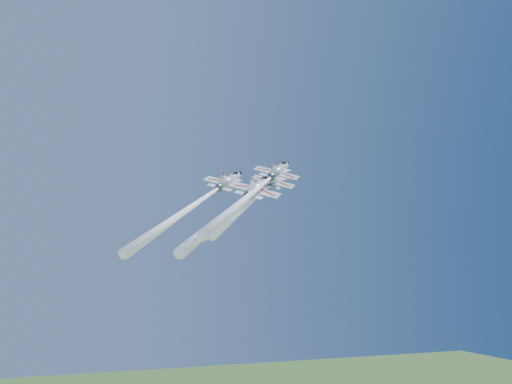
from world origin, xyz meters
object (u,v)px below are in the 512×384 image
object	(u,v)px
jet_slot	(237,205)
jet_lead	(257,195)
jet_left	(199,201)
jet_right	(257,189)

from	to	relation	value
jet_slot	jet_lead	bearing A→B (deg)	88.39
jet_lead	jet_left	size ratio (longest dim) A/B	0.92
jet_lead	jet_right	xyz separation A→B (m)	(-3.28, -8.66, -0.12)
jet_right	jet_slot	distance (m)	7.18
jet_lead	jet_left	world-z (taller)	jet_left
jet_right	jet_slot	xyz separation A→B (m)	(-5.01, -3.87, -3.37)
jet_lead	jet_right	bearing A→B (deg)	-78.88
jet_lead	jet_slot	distance (m)	15.43
jet_left	jet_right	bearing A→B (deg)	2.95
jet_right	jet_left	bearing A→B (deg)	-177.05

